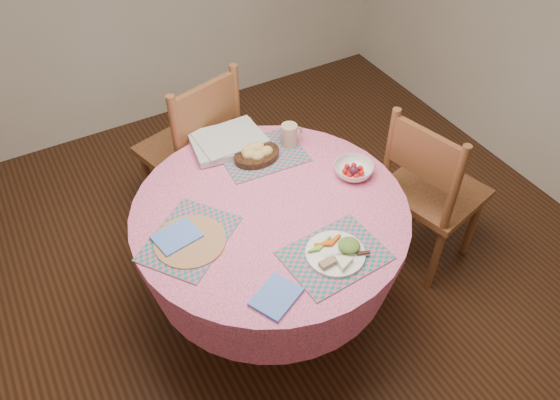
{
  "coord_description": "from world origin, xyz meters",
  "views": [
    {
      "loc": [
        -0.8,
        -1.51,
        2.45
      ],
      "look_at": [
        0.05,
        0.0,
        0.78
      ],
      "focal_mm": 35.0,
      "sensor_mm": 36.0,
      "label": 1
    }
  ],
  "objects": [
    {
      "name": "ground",
      "position": [
        0.0,
        0.0,
        0.0
      ],
      "size": [
        4.0,
        4.0,
        0.0
      ],
      "primitive_type": "plane",
      "color": "#331C0F",
      "rests_on": "ground"
    },
    {
      "name": "dining_table",
      "position": [
        0.0,
        0.0,
        0.56
      ],
      "size": [
        1.24,
        1.24,
        0.75
      ],
      "color": "pink",
      "rests_on": "ground"
    },
    {
      "name": "newspaper_stack",
      "position": [
        0.03,
        0.5,
        0.78
      ],
      "size": [
        0.38,
        0.32,
        0.04
      ],
      "rotation": [
        0.0,
        0.0,
        -0.15
      ],
      "color": "silver",
      "rests_on": "dining_table"
    },
    {
      "name": "chair_back",
      "position": [
        -0.04,
        0.82,
        0.54
      ],
      "size": [
        0.59,
        0.57,
        1.04
      ],
      "rotation": [
        0.0,
        0.0,
        3.42
      ],
      "color": "brown",
      "rests_on": "ground"
    },
    {
      "name": "placemat_back",
      "position": [
        0.15,
        0.35,
        0.75
      ],
      "size": [
        0.42,
        0.33,
        0.01
      ],
      "primitive_type": "cube",
      "rotation": [
        0.0,
        0.0,
        -0.07
      ],
      "color": "#15766B",
      "rests_on": "dining_table"
    },
    {
      "name": "placemat_left",
      "position": [
        -0.38,
        0.01,
        0.75
      ],
      "size": [
        0.5,
        0.48,
        0.01
      ],
      "primitive_type": "cube",
      "rotation": [
        0.0,
        0.0,
        0.64
      ],
      "color": "#15766B",
      "rests_on": "dining_table"
    },
    {
      "name": "chair_right",
      "position": [
        0.9,
        -0.08,
        0.52
      ],
      "size": [
        0.54,
        0.56,
        1.0
      ],
      "rotation": [
        0.0,
        0.0,
        1.82
      ],
      "color": "brown",
      "rests_on": "ground"
    },
    {
      "name": "napkin_far",
      "position": [
        -0.42,
        0.04,
        0.76
      ],
      "size": [
        0.2,
        0.17,
        0.01
      ],
      "primitive_type": "cube",
      "rotation": [
        0.0,
        0.0,
        0.18
      ],
      "color": "#5579DB",
      "rests_on": "placemat_left"
    },
    {
      "name": "fruit_bowl",
      "position": [
        0.45,
        0.01,
        0.78
      ],
      "size": [
        0.24,
        0.24,
        0.06
      ],
      "rotation": [
        0.0,
        0.0,
        0.42
      ],
      "color": "white",
      "rests_on": "dining_table"
    },
    {
      "name": "bread_bowl",
      "position": [
        0.11,
        0.34,
        0.79
      ],
      "size": [
        0.23,
        0.23,
        0.08
      ],
      "color": "black",
      "rests_on": "placemat_back"
    },
    {
      "name": "latte_mug",
      "position": [
        0.3,
        0.35,
        0.81
      ],
      "size": [
        0.12,
        0.08,
        0.12
      ],
      "color": "tan",
      "rests_on": "placemat_back"
    },
    {
      "name": "wicker_trivet",
      "position": [
        -0.38,
        -0.01,
        0.76
      ],
      "size": [
        0.3,
        0.3,
        0.01
      ],
      "primitive_type": "cylinder",
      "color": "#9E6D44",
      "rests_on": "dining_table"
    },
    {
      "name": "dinner_plate",
      "position": [
        0.11,
        -0.37,
        0.77
      ],
      "size": [
        0.24,
        0.25,
        0.05
      ],
      "rotation": [
        0.0,
        0.0,
        0.04
      ],
      "color": "white",
      "rests_on": "placemat_front"
    },
    {
      "name": "napkin_near",
      "position": [
        -0.21,
        -0.43,
        0.76
      ],
      "size": [
        0.22,
        0.2,
        0.01
      ],
      "primitive_type": "cube",
      "rotation": [
        0.0,
        0.0,
        0.45
      ],
      "color": "#5579DB",
      "rests_on": "dining_table"
    },
    {
      "name": "placemat_front",
      "position": [
        0.1,
        -0.37,
        0.75
      ],
      "size": [
        0.42,
        0.33,
        0.01
      ],
      "primitive_type": "cube",
      "rotation": [
        0.0,
        0.0,
        0.07
      ],
      "color": "#15766B",
      "rests_on": "dining_table"
    }
  ]
}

